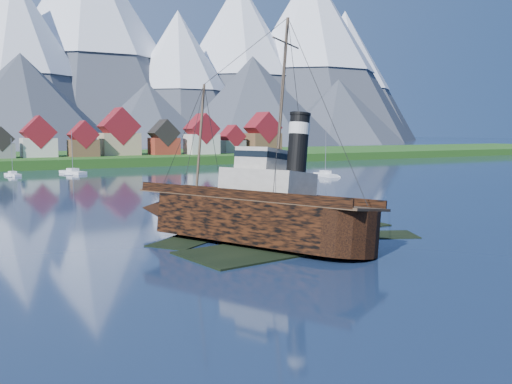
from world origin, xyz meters
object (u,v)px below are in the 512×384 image
tugboat_wreck (244,212)px  sailboat_f (13,175)px  sailboat_d (325,175)px  sailboat_e (73,173)px

tugboat_wreck → sailboat_f: 108.60m
sailboat_d → tugboat_wreck: bearing=-122.1°
tugboat_wreck → sailboat_d: size_ratio=2.44×
tugboat_wreck → sailboat_f: size_ratio=3.04×
sailboat_d → sailboat_f: (-71.36, 41.72, -0.05)m
tugboat_wreck → sailboat_e: 108.42m
sailboat_f → tugboat_wreck: bearing=-99.2°
sailboat_d → sailboat_f: size_ratio=1.24×
sailboat_d → sailboat_f: sailboat_d is taller
sailboat_e → sailboat_f: sailboat_e is taller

